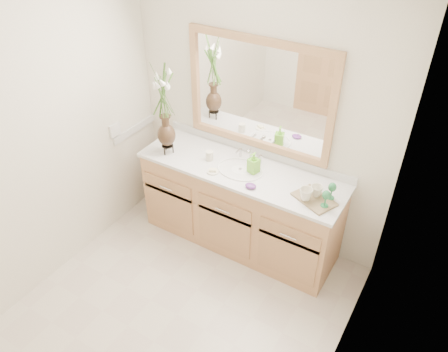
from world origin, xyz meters
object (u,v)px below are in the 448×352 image
Objects in this scene: flower_vase at (163,100)px; tray at (314,199)px; soap_bottle at (254,163)px; tumbler at (210,156)px.

tray is (1.38, 0.04, -0.51)m from flower_vase.
flower_vase is 0.92m from soap_bottle.
flower_vase is 1.48m from tray.
soap_bottle is at bearing 5.51° from tumbler.
flower_vase is 9.00× the size of tumbler.
soap_bottle is (0.80, 0.14, -0.44)m from flower_vase.
soap_bottle is (0.42, 0.04, 0.04)m from tumbler.
tumbler is at bearing -158.78° from tray.
flower_vase is at bearing -165.77° from tumbler.
tumbler reaches higher than tray.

